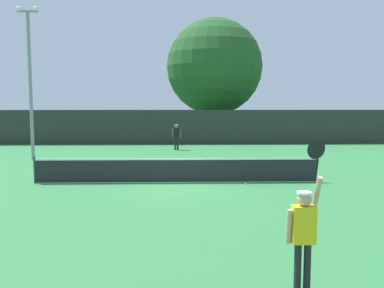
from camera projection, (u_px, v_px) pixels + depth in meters
ground_plane at (177, 183)px, 16.35m from camera, size 120.00×120.00×0.00m
tennis_net at (177, 170)px, 16.30m from camera, size 11.13×0.08×1.07m
perimeter_fence at (179, 127)px, 31.06m from camera, size 38.35×0.12×2.56m
player_serving at (304, 226)px, 6.85m from camera, size 0.68×0.40×2.57m
player_receiving at (176, 134)px, 27.28m from camera, size 0.57×0.25×1.67m
tennis_ball at (246, 184)px, 15.92m from camera, size 0.07×0.07×0.07m
light_pole at (30, 74)px, 22.39m from camera, size 1.18×0.28×8.22m
large_tree at (214, 67)px, 36.45m from camera, size 8.38×8.38×10.42m
parked_car_near at (152, 127)px, 39.30m from camera, size 2.13×4.30×1.69m
parked_car_mid at (206, 129)px, 36.10m from camera, size 2.23×4.34×1.69m
parked_car_far at (244, 127)px, 39.57m from camera, size 2.08×4.28×1.69m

